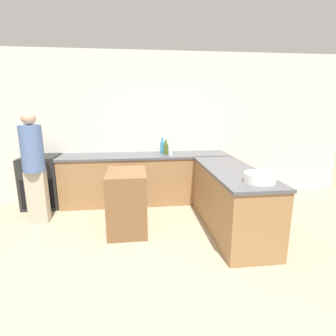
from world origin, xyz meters
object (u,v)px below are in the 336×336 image
object	(u,v)px
vinegar_bottle_clear	(171,150)
dish_soap_bottle	(162,147)
person_by_range	(34,164)
range_oven	(43,181)
olive_oil_bottle	(166,149)
island_table	(127,201)
mixing_bowl	(260,178)

from	to	relation	value
vinegar_bottle_clear	dish_soap_bottle	xyz separation A→B (m)	(-0.12, 0.26, 0.02)
dish_soap_bottle	person_by_range	xyz separation A→B (m)	(-1.98, -0.85, -0.08)
range_oven	olive_oil_bottle	size ratio (longest dim) A/B	3.51
island_table	olive_oil_bottle	xyz separation A→B (m)	(0.67, 1.12, 0.56)
person_by_range	olive_oil_bottle	bearing A→B (deg)	19.01
range_oven	island_table	world-z (taller)	range_oven
vinegar_bottle_clear	person_by_range	bearing A→B (deg)	-164.32
range_oven	mixing_bowl	xyz separation A→B (m)	(3.06, -1.92, 0.49)
vinegar_bottle_clear	dish_soap_bottle	distance (m)	0.29
range_oven	dish_soap_bottle	bearing A→B (deg)	3.54
island_table	dish_soap_bottle	xyz separation A→B (m)	(0.63, 1.28, 0.57)
island_table	person_by_range	distance (m)	1.50
island_table	olive_oil_bottle	distance (m)	1.42
mixing_bowl	olive_oil_bottle	distance (m)	2.09
range_oven	island_table	bearing A→B (deg)	-37.18
vinegar_bottle_clear	olive_oil_bottle	bearing A→B (deg)	124.03
range_oven	dish_soap_bottle	world-z (taller)	dish_soap_bottle
range_oven	vinegar_bottle_clear	world-z (taller)	vinegar_bottle_clear
mixing_bowl	island_table	bearing A→B (deg)	153.54
mixing_bowl	dish_soap_bottle	xyz separation A→B (m)	(-0.92, 2.05, 0.06)
olive_oil_bottle	mixing_bowl	bearing A→B (deg)	-65.23
vinegar_bottle_clear	olive_oil_bottle	distance (m)	0.13
olive_oil_bottle	person_by_range	size ratio (longest dim) A/B	0.15
island_table	vinegar_bottle_clear	size ratio (longest dim) A/B	3.81
range_oven	island_table	size ratio (longest dim) A/B	1.04
olive_oil_bottle	dish_soap_bottle	bearing A→B (deg)	106.49
mixing_bowl	vinegar_bottle_clear	world-z (taller)	vinegar_bottle_clear
island_table	dish_soap_bottle	size ratio (longest dim) A/B	3.06
range_oven	dish_soap_bottle	size ratio (longest dim) A/B	3.18
island_table	mixing_bowl	distance (m)	1.80
mixing_bowl	olive_oil_bottle	bearing A→B (deg)	114.77
island_table	dish_soap_bottle	distance (m)	1.53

